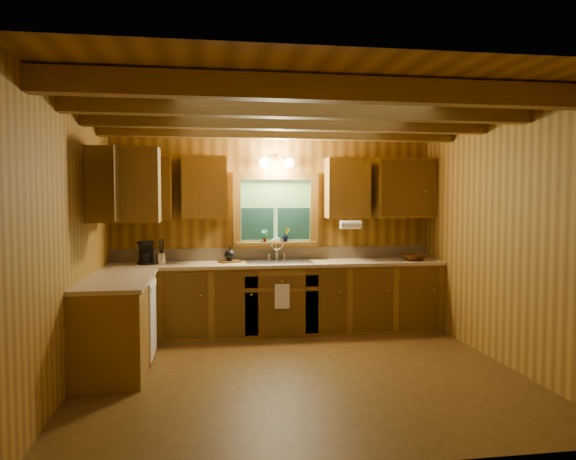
% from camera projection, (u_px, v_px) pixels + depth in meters
% --- Properties ---
extents(room, '(4.20, 4.20, 4.20)m').
position_uv_depth(room, '(301.00, 240.00, 5.14)').
color(room, '#513613').
rests_on(room, ground).
extents(ceiling_beams, '(4.20, 2.54, 0.18)m').
position_uv_depth(ceiling_beams, '(301.00, 115.00, 5.08)').
color(ceiling_beams, brown).
rests_on(ceiling_beams, room).
extents(base_cabinets, '(4.20, 2.22, 0.86)m').
position_uv_depth(base_cabinets, '(241.00, 305.00, 6.38)').
color(base_cabinets, brown).
rests_on(base_cabinets, ground).
extents(countertop, '(4.20, 2.24, 0.04)m').
position_uv_depth(countertop, '(242.00, 267.00, 6.37)').
color(countertop, tan).
rests_on(countertop, base_cabinets).
extents(backsplash, '(4.20, 0.02, 0.16)m').
position_uv_depth(backsplash, '(276.00, 254.00, 7.02)').
color(backsplash, tan).
rests_on(backsplash, room).
extents(dishwasher_panel, '(0.02, 0.60, 0.80)m').
position_uv_depth(dishwasher_panel, '(153.00, 318.00, 5.64)').
color(dishwasher_panel, white).
rests_on(dishwasher_panel, base_cabinets).
extents(upper_cabinets, '(4.19, 1.77, 0.78)m').
position_uv_depth(upper_cabinets, '(234.00, 187.00, 6.43)').
color(upper_cabinets, brown).
rests_on(upper_cabinets, room).
extents(window, '(1.12, 0.08, 1.00)m').
position_uv_depth(window, '(276.00, 212.00, 6.97)').
color(window, brown).
rests_on(window, room).
extents(window_sill, '(1.06, 0.14, 0.04)m').
position_uv_depth(window_sill, '(276.00, 243.00, 6.95)').
color(window_sill, brown).
rests_on(window_sill, room).
extents(wall_sconce, '(0.45, 0.21, 0.17)m').
position_uv_depth(wall_sconce, '(277.00, 163.00, 6.82)').
color(wall_sconce, black).
rests_on(wall_sconce, room).
extents(paper_towel_roll, '(0.27, 0.11, 0.11)m').
position_uv_depth(paper_towel_roll, '(351.00, 225.00, 6.79)').
color(paper_towel_roll, white).
rests_on(paper_towel_roll, upper_cabinets).
extents(dish_towel, '(0.18, 0.01, 0.30)m').
position_uv_depth(dish_towel, '(282.00, 296.00, 6.43)').
color(dish_towel, white).
rests_on(dish_towel, base_cabinets).
extents(sink, '(0.82, 0.48, 0.43)m').
position_uv_depth(sink, '(278.00, 265.00, 6.75)').
color(sink, silver).
rests_on(sink, countertop).
extents(coffee_maker, '(0.16, 0.20, 0.28)m').
position_uv_depth(coffee_maker, '(146.00, 253.00, 6.52)').
color(coffee_maker, black).
rests_on(coffee_maker, countertop).
extents(utensil_crock, '(0.11, 0.11, 0.31)m').
position_uv_depth(utensil_crock, '(161.00, 258.00, 6.51)').
color(utensil_crock, silver).
rests_on(utensil_crock, countertop).
extents(cutting_board, '(0.31, 0.27, 0.02)m').
position_uv_depth(cutting_board, '(230.00, 261.00, 6.71)').
color(cutting_board, '#563812').
rests_on(cutting_board, countertop).
extents(teakettle, '(0.14, 0.14, 0.17)m').
position_uv_depth(teakettle, '(230.00, 255.00, 6.70)').
color(teakettle, black).
rests_on(teakettle, cutting_board).
extents(wicker_basket, '(0.36, 0.36, 0.08)m').
position_uv_depth(wicker_basket, '(413.00, 257.00, 6.93)').
color(wicker_basket, '#48230C').
rests_on(wicker_basket, countertop).
extents(potted_plant_left, '(0.10, 0.08, 0.17)m').
position_uv_depth(potted_plant_left, '(265.00, 235.00, 6.91)').
color(potted_plant_left, '#563812').
rests_on(potted_plant_left, window_sill).
extents(potted_plant_right, '(0.12, 0.10, 0.19)m').
position_uv_depth(potted_plant_right, '(286.00, 235.00, 6.95)').
color(potted_plant_right, '#563812').
rests_on(potted_plant_right, window_sill).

